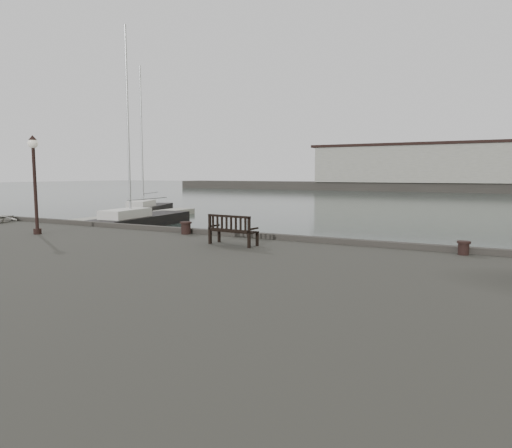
{
  "coord_description": "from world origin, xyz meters",
  "views": [
    {
      "loc": [
        6.97,
        -14.54,
        3.84
      ],
      "look_at": [
        -0.41,
        -0.5,
        2.1
      ],
      "focal_mm": 32.0,
      "sensor_mm": 36.0,
      "label": 1
    }
  ],
  "objects_px": {
    "bench": "(233,236)",
    "lamp_post": "(34,171)",
    "bollard_right": "(464,248)",
    "yacht_b": "(146,212)",
    "yacht_c": "(136,224)",
    "bollard_left": "(186,228)"
  },
  "relations": [
    {
      "from": "bollard_left",
      "to": "yacht_b",
      "type": "distance_m",
      "value": 27.27
    },
    {
      "from": "bollard_left",
      "to": "yacht_b",
      "type": "xyz_separation_m",
      "value": [
        -19.09,
        19.42,
        -1.55
      ]
    },
    {
      "from": "bench",
      "to": "bollard_right",
      "type": "distance_m",
      "value": 6.87
    },
    {
      "from": "bench",
      "to": "lamp_post",
      "type": "distance_m",
      "value": 8.34
    },
    {
      "from": "lamp_post",
      "to": "yacht_c",
      "type": "bearing_deg",
      "value": 119.09
    },
    {
      "from": "lamp_post",
      "to": "yacht_b",
      "type": "height_order",
      "value": "yacht_b"
    },
    {
      "from": "bench",
      "to": "lamp_post",
      "type": "xyz_separation_m",
      "value": [
        -7.99,
        -1.14,
        2.09
      ]
    },
    {
      "from": "yacht_b",
      "to": "bollard_left",
      "type": "bearing_deg",
      "value": -68.19
    },
    {
      "from": "bollard_right",
      "to": "lamp_post",
      "type": "height_order",
      "value": "lamp_post"
    },
    {
      "from": "lamp_post",
      "to": "yacht_c",
      "type": "xyz_separation_m",
      "value": [
        -7.55,
        13.57,
        -3.71
      ]
    },
    {
      "from": "bollard_left",
      "to": "bollard_right",
      "type": "relative_size",
      "value": 1.2
    },
    {
      "from": "lamp_post",
      "to": "yacht_b",
      "type": "distance_m",
      "value": 26.43
    },
    {
      "from": "bollard_left",
      "to": "yacht_b",
      "type": "bearing_deg",
      "value": 134.52
    },
    {
      "from": "lamp_post",
      "to": "yacht_b",
      "type": "relative_size",
      "value": 0.26
    },
    {
      "from": "bollard_right",
      "to": "lamp_post",
      "type": "bearing_deg",
      "value": -169.79
    },
    {
      "from": "bench",
      "to": "lamp_post",
      "type": "height_order",
      "value": "lamp_post"
    },
    {
      "from": "bollard_right",
      "to": "lamp_post",
      "type": "distance_m",
      "value": 15.09
    },
    {
      "from": "yacht_b",
      "to": "yacht_c",
      "type": "distance_m",
      "value": 10.71
    },
    {
      "from": "yacht_c",
      "to": "bench",
      "type": "bearing_deg",
      "value": -44.8
    },
    {
      "from": "bollard_right",
      "to": "yacht_b",
      "type": "xyz_separation_m",
      "value": [
        -28.77,
        19.42,
        -1.51
      ]
    },
    {
      "from": "bench",
      "to": "bollard_right",
      "type": "height_order",
      "value": "bench"
    },
    {
      "from": "bollard_right",
      "to": "yacht_b",
      "type": "bearing_deg",
      "value": 145.98
    }
  ]
}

